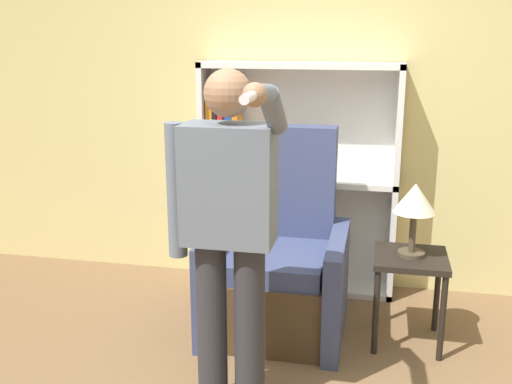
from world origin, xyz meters
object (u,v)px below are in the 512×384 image
table_lamp (415,202)px  person_standing (228,224)px  armchair (278,269)px  side_table (410,271)px  bookcase (277,180)px

table_lamp → person_standing: bearing=-136.0°
armchair → side_table: (0.80, -0.05, 0.07)m
bookcase → person_standing: 1.57m
person_standing → side_table: bearing=44.0°
armchair → side_table: bearing=-3.3°
side_table → table_lamp: table_lamp is taller
bookcase → table_lamp: 1.17m
side_table → table_lamp: 0.43m
armchair → table_lamp: (0.80, -0.05, 0.50)m
armchair → table_lamp: bearing=-3.3°
bookcase → armchair: size_ratio=1.30×
side_table → table_lamp: bearing=63.4°
bookcase → side_table: size_ratio=2.93×
bookcase → side_table: (0.93, -0.70, -0.34)m
armchair → person_standing: person_standing is taller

